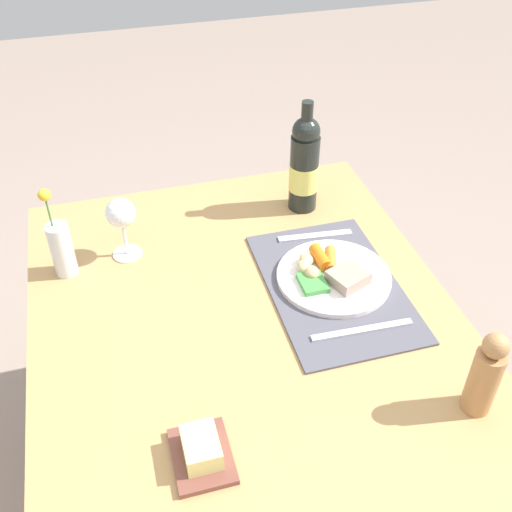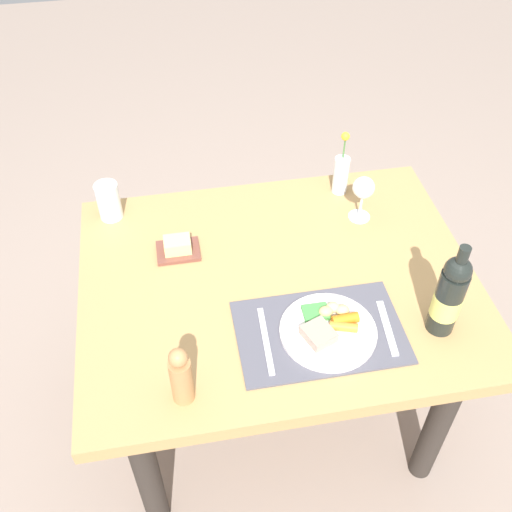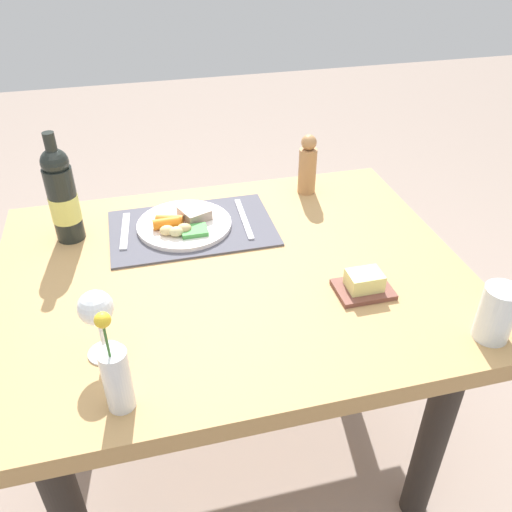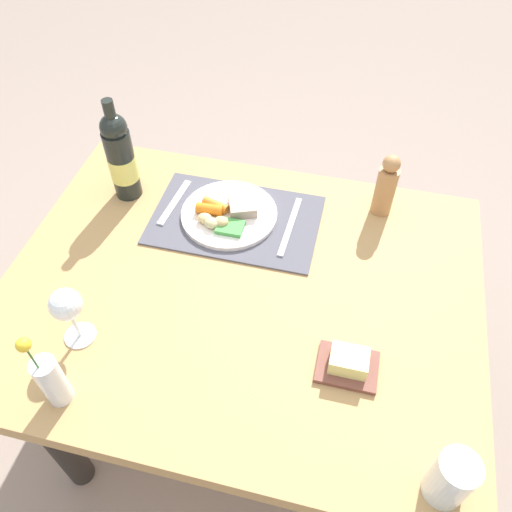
{
  "view_description": "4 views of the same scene",
  "coord_description": "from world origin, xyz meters",
  "px_view_note": "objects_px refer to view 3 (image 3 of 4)",
  "views": [
    {
      "loc": [
        -0.87,
        0.23,
        1.64
      ],
      "look_at": [
        0.1,
        -0.04,
        0.81
      ],
      "focal_mm": 43.05,
      "sensor_mm": 36.0,
      "label": 1
    },
    {
      "loc": [
        -0.27,
        -1.15,
        1.99
      ],
      "look_at": [
        -0.06,
        0.04,
        0.77
      ],
      "focal_mm": 41.91,
      "sensor_mm": 36.0,
      "label": 2
    },
    {
      "loc": [
        0.2,
        1.05,
        1.49
      ],
      "look_at": [
        -0.06,
        -0.0,
        0.73
      ],
      "focal_mm": 37.57,
      "sensor_mm": 36.0,
      "label": 3
    },
    {
      "loc": [
        -0.22,
        0.73,
        1.7
      ],
      "look_at": [
        -0.04,
        -0.01,
        0.81
      ],
      "focal_mm": 36.08,
      "sensor_mm": 36.0,
      "label": 4
    }
  ],
  "objects_px": {
    "butter_dish": "(364,284)",
    "pepper_mill": "(308,166)",
    "wine_glass": "(96,311)",
    "dining_table": "(233,302)",
    "water_tumbler": "(496,316)",
    "flower_vase": "(116,376)",
    "knife": "(125,231)",
    "wine_bottle": "(62,196)",
    "dinner_plate": "(184,223)",
    "fork": "(244,219)"
  },
  "relations": [
    {
      "from": "dinner_plate",
      "to": "fork",
      "type": "bearing_deg",
      "value": -179.17
    },
    {
      "from": "fork",
      "to": "flower_vase",
      "type": "distance_m",
      "value": 0.69
    },
    {
      "from": "fork",
      "to": "dining_table",
      "type": "bearing_deg",
      "value": 72.2
    },
    {
      "from": "fork",
      "to": "wine_bottle",
      "type": "relative_size",
      "value": 0.74
    },
    {
      "from": "pepper_mill",
      "to": "dinner_plate",
      "type": "bearing_deg",
      "value": 17.89
    },
    {
      "from": "dining_table",
      "to": "butter_dish",
      "type": "height_order",
      "value": "butter_dish"
    },
    {
      "from": "dining_table",
      "to": "butter_dish",
      "type": "bearing_deg",
      "value": 150.12
    },
    {
      "from": "knife",
      "to": "water_tumbler",
      "type": "height_order",
      "value": "water_tumbler"
    },
    {
      "from": "wine_glass",
      "to": "flower_vase",
      "type": "xyz_separation_m",
      "value": [
        -0.03,
        0.14,
        -0.04
      ]
    },
    {
      "from": "dinner_plate",
      "to": "fork",
      "type": "xyz_separation_m",
      "value": [
        -0.17,
        -0.0,
        -0.01
      ]
    },
    {
      "from": "dining_table",
      "to": "water_tumbler",
      "type": "bearing_deg",
      "value": 142.46
    },
    {
      "from": "dinner_plate",
      "to": "wine_bottle",
      "type": "xyz_separation_m",
      "value": [
        0.3,
        -0.03,
        0.11
      ]
    },
    {
      "from": "wine_glass",
      "to": "flower_vase",
      "type": "height_order",
      "value": "flower_vase"
    },
    {
      "from": "wine_bottle",
      "to": "dining_table",
      "type": "bearing_deg",
      "value": 147.47
    },
    {
      "from": "water_tumbler",
      "to": "wine_bottle",
      "type": "xyz_separation_m",
      "value": [
        0.87,
        -0.62,
        0.07
      ]
    },
    {
      "from": "dining_table",
      "to": "knife",
      "type": "distance_m",
      "value": 0.36
    },
    {
      "from": "pepper_mill",
      "to": "knife",
      "type": "bearing_deg",
      "value": 11.19
    },
    {
      "from": "knife",
      "to": "butter_dish",
      "type": "height_order",
      "value": "butter_dish"
    },
    {
      "from": "flower_vase",
      "to": "water_tumbler",
      "type": "bearing_deg",
      "value": 179.74
    },
    {
      "from": "wine_glass",
      "to": "butter_dish",
      "type": "distance_m",
      "value": 0.6
    },
    {
      "from": "wine_glass",
      "to": "flower_vase",
      "type": "bearing_deg",
      "value": 100.81
    },
    {
      "from": "water_tumbler",
      "to": "pepper_mill",
      "type": "relative_size",
      "value": 0.68
    },
    {
      "from": "wine_glass",
      "to": "pepper_mill",
      "type": "bearing_deg",
      "value": -137.6
    },
    {
      "from": "flower_vase",
      "to": "butter_dish",
      "type": "height_order",
      "value": "flower_vase"
    },
    {
      "from": "dinner_plate",
      "to": "water_tumbler",
      "type": "distance_m",
      "value": 0.81
    },
    {
      "from": "dining_table",
      "to": "flower_vase",
      "type": "bearing_deg",
      "value": 51.98
    },
    {
      "from": "flower_vase",
      "to": "pepper_mill",
      "type": "bearing_deg",
      "value": -129.9
    },
    {
      "from": "wine_glass",
      "to": "butter_dish",
      "type": "xyz_separation_m",
      "value": [
        -0.59,
        -0.06,
        -0.09
      ]
    },
    {
      "from": "pepper_mill",
      "to": "wine_bottle",
      "type": "bearing_deg",
      "value": 7.79
    },
    {
      "from": "flower_vase",
      "to": "wine_glass",
      "type": "bearing_deg",
      "value": -79.19
    },
    {
      "from": "knife",
      "to": "pepper_mill",
      "type": "height_order",
      "value": "pepper_mill"
    },
    {
      "from": "knife",
      "to": "water_tumbler",
      "type": "xyz_separation_m",
      "value": [
        -0.73,
        0.6,
        0.05
      ]
    },
    {
      "from": "knife",
      "to": "wine_glass",
      "type": "bearing_deg",
      "value": 87.87
    },
    {
      "from": "dinner_plate",
      "to": "water_tumbler",
      "type": "xyz_separation_m",
      "value": [
        -0.57,
        0.58,
        0.04
      ]
    },
    {
      "from": "knife",
      "to": "wine_glass",
      "type": "xyz_separation_m",
      "value": [
        0.06,
        0.46,
        0.11
      ]
    },
    {
      "from": "butter_dish",
      "to": "fork",
      "type": "bearing_deg",
      "value": -62.34
    },
    {
      "from": "butter_dish",
      "to": "wine_bottle",
      "type": "height_order",
      "value": "wine_bottle"
    },
    {
      "from": "dining_table",
      "to": "dinner_plate",
      "type": "bearing_deg",
      "value": -67.55
    },
    {
      "from": "dining_table",
      "to": "knife",
      "type": "relative_size",
      "value": 6.22
    },
    {
      "from": "water_tumbler",
      "to": "knife",
      "type": "bearing_deg",
      "value": -39.63
    },
    {
      "from": "fork",
      "to": "wine_bottle",
      "type": "bearing_deg",
      "value": -1.34
    },
    {
      "from": "water_tumbler",
      "to": "butter_dish",
      "type": "relative_size",
      "value": 0.97
    },
    {
      "from": "dining_table",
      "to": "water_tumbler",
      "type": "relative_size",
      "value": 9.13
    },
    {
      "from": "dinner_plate",
      "to": "flower_vase",
      "type": "relative_size",
      "value": 1.14
    },
    {
      "from": "dinner_plate",
      "to": "butter_dish",
      "type": "xyz_separation_m",
      "value": [
        -0.37,
        0.38,
        0.0
      ]
    },
    {
      "from": "fork",
      "to": "butter_dish",
      "type": "bearing_deg",
      "value": 120.0
    },
    {
      "from": "dining_table",
      "to": "flower_vase",
      "type": "xyz_separation_m",
      "value": [
        0.28,
        0.36,
        0.18
      ]
    },
    {
      "from": "butter_dish",
      "to": "wine_bottle",
      "type": "relative_size",
      "value": 0.44
    },
    {
      "from": "pepper_mill",
      "to": "water_tumbler",
      "type": "bearing_deg",
      "value": 103.35
    },
    {
      "from": "butter_dish",
      "to": "pepper_mill",
      "type": "bearing_deg",
      "value": -93.28
    }
  ]
}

